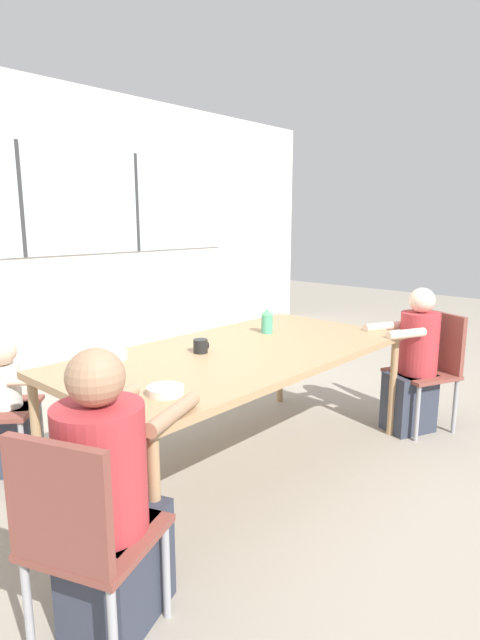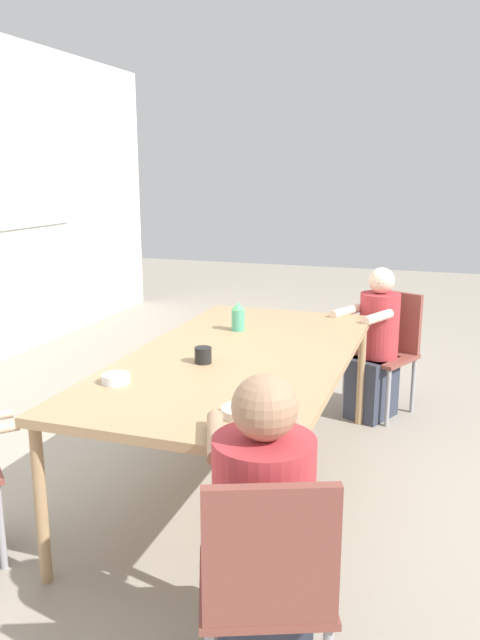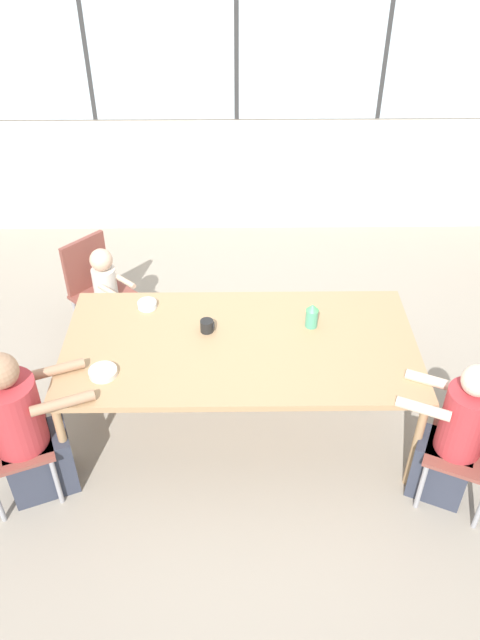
{
  "view_description": "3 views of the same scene",
  "coord_description": "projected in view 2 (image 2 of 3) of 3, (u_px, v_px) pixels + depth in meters",
  "views": [
    {
      "loc": [
        -2.13,
        -1.94,
        1.49
      ],
      "look_at": [
        0.0,
        0.0,
        0.92
      ],
      "focal_mm": 28.0,
      "sensor_mm": 36.0,
      "label": 1
    },
    {
      "loc": [
        -2.93,
        -0.99,
        1.66
      ],
      "look_at": [
        0.0,
        0.0,
        0.92
      ],
      "focal_mm": 35.0,
      "sensor_mm": 36.0,
      "label": 2
    },
    {
      "loc": [
        -0.03,
        -2.95,
        3.21
      ],
      "look_at": [
        0.0,
        0.0,
        0.92
      ],
      "focal_mm": 35.0,
      "sensor_mm": 36.0,
      "label": 3
    }
  ],
  "objects": [
    {
      "name": "coffee_mug",
      "position": [
        203.0,
        355.0,
        3.06
      ],
      "size": [
        0.09,
        0.08,
        0.08
      ],
      "color": "black",
      "rests_on": "dining_table"
    },
    {
      "name": "chair_for_man_blue_shirt",
      "position": [
        267.0,
        579.0,
        1.82
      ],
      "size": [
        0.52,
        0.52,
        0.84
      ],
      "rotation": [
        0.0,
        0.0,
        -1.19
      ],
      "color": "brown",
      "rests_on": "ground_plane"
    },
    {
      "name": "ground_plane",
      "position": [
        240.0,
        483.0,
        3.4
      ],
      "size": [
        16.0,
        16.0,
        0.0
      ],
      "primitive_type": "plane",
      "color": "gray"
    },
    {
      "name": "person_woman_green_shirt",
      "position": [
        375.0,
        350.0,
        4.23
      ],
      "size": [
        0.55,
        0.45,
        1.04
      ],
      "rotation": [
        0.0,
        0.0,
        1.14
      ],
      "color": "#333847",
      "rests_on": "ground_plane"
    },
    {
      "name": "person_man_blue_shirt",
      "position": [
        262.0,
        549.0,
        1.98
      ],
      "size": [
        0.65,
        0.5,
        1.08
      ],
      "rotation": [
        0.0,
        0.0,
        -1.19
      ],
      "color": "#333847",
      "rests_on": "ground_plane"
    },
    {
      "name": "chair_for_woman_green_shirt",
      "position": [
        388.0,
        342.0,
        4.34
      ],
      "size": [
        0.53,
        0.53,
        0.84
      ],
      "rotation": [
        0.0,
        0.0,
        1.14
      ],
      "color": "brown",
      "rests_on": "ground_plane"
    },
    {
      "name": "sippy_cup",
      "position": [
        238.0,
        316.0,
        3.68
      ],
      "size": [
        0.08,
        0.08,
        0.17
      ],
      "color": "#4CA57F",
      "rests_on": "dining_table"
    },
    {
      "name": "bowl_cereal",
      "position": [
        116.0,
        379.0,
        2.77
      ],
      "size": [
        0.13,
        0.13,
        0.04
      ],
      "color": "silver",
      "rests_on": "dining_table"
    },
    {
      "name": "dining_table",
      "position": [
        240.0,
        362.0,
        3.24
      ],
      "size": [
        2.19,
        1.09,
        0.74
      ],
      "color": "tan",
      "rests_on": "ground_plane"
    },
    {
      "name": "bowl_white_shallow",
      "position": [
        242.0,
        412.0,
        2.4
      ],
      "size": [
        0.17,
        0.17,
        0.04
      ],
      "color": "silver",
      "rests_on": "dining_table"
    }
  ]
}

